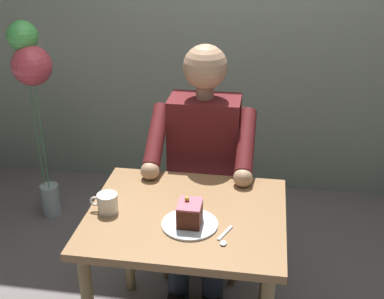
{
  "coord_description": "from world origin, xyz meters",
  "views": [
    {
      "loc": [
        -0.3,
        1.77,
        1.86
      ],
      "look_at": [
        -0.01,
        -0.1,
        0.96
      ],
      "focal_mm": 46.76,
      "sensor_mm": 36.0,
      "label": 1
    }
  ],
  "objects_px": {
    "dining_table": "(186,233)",
    "cake_slice": "(190,213)",
    "seated_person": "(202,165)",
    "dessert_spoon": "(224,238)",
    "chair": "(206,180)",
    "coffee_cup": "(107,203)",
    "balloon_display": "(32,79)"
  },
  "relations": [
    {
      "from": "dining_table",
      "to": "dessert_spoon",
      "type": "relative_size",
      "value": 5.92
    },
    {
      "from": "dining_table",
      "to": "seated_person",
      "type": "relative_size",
      "value": 0.65
    },
    {
      "from": "seated_person",
      "to": "coffee_cup",
      "type": "xyz_separation_m",
      "value": [
        0.33,
        0.54,
        0.07
      ]
    },
    {
      "from": "seated_person",
      "to": "cake_slice",
      "type": "bearing_deg",
      "value": 92.82
    },
    {
      "from": "chair",
      "to": "balloon_display",
      "type": "relative_size",
      "value": 0.69
    },
    {
      "from": "cake_slice",
      "to": "dessert_spoon",
      "type": "xyz_separation_m",
      "value": [
        -0.15,
        0.07,
        -0.05
      ]
    },
    {
      "from": "coffee_cup",
      "to": "dining_table",
      "type": "bearing_deg",
      "value": -172.75
    },
    {
      "from": "chair",
      "to": "cake_slice",
      "type": "relative_size",
      "value": 7.87
    },
    {
      "from": "cake_slice",
      "to": "chair",
      "type": "bearing_deg",
      "value": -87.81
    },
    {
      "from": "coffee_cup",
      "to": "balloon_display",
      "type": "distance_m",
      "value": 1.23
    },
    {
      "from": "dining_table",
      "to": "dessert_spoon",
      "type": "bearing_deg",
      "value": 137.07
    },
    {
      "from": "coffee_cup",
      "to": "balloon_display",
      "type": "relative_size",
      "value": 0.09
    },
    {
      "from": "balloon_display",
      "to": "seated_person",
      "type": "bearing_deg",
      "value": 159.23
    },
    {
      "from": "chair",
      "to": "coffee_cup",
      "type": "relative_size",
      "value": 7.39
    },
    {
      "from": "dining_table",
      "to": "balloon_display",
      "type": "bearing_deg",
      "value": -40.14
    },
    {
      "from": "chair",
      "to": "coffee_cup",
      "type": "bearing_deg",
      "value": 65.04
    },
    {
      "from": "dining_table",
      "to": "cake_slice",
      "type": "xyz_separation_m",
      "value": [
        -0.03,
        0.09,
        0.16
      ]
    },
    {
      "from": "dining_table",
      "to": "seated_person",
      "type": "distance_m",
      "value": 0.51
    },
    {
      "from": "chair",
      "to": "seated_person",
      "type": "distance_m",
      "value": 0.25
    },
    {
      "from": "chair",
      "to": "balloon_display",
      "type": "bearing_deg",
      "value": -12.56
    },
    {
      "from": "balloon_display",
      "to": "coffee_cup",
      "type": "bearing_deg",
      "value": 128.15
    },
    {
      "from": "dining_table",
      "to": "balloon_display",
      "type": "height_order",
      "value": "balloon_display"
    },
    {
      "from": "dining_table",
      "to": "balloon_display",
      "type": "xyz_separation_m",
      "value": [
        1.08,
        -0.91,
        0.35
      ]
    },
    {
      "from": "dessert_spoon",
      "to": "balloon_display",
      "type": "bearing_deg",
      "value": -40.55
    },
    {
      "from": "cake_slice",
      "to": "dessert_spoon",
      "type": "relative_size",
      "value": 0.81
    },
    {
      "from": "chair",
      "to": "seated_person",
      "type": "height_order",
      "value": "seated_person"
    },
    {
      "from": "chair",
      "to": "seated_person",
      "type": "relative_size",
      "value": 0.7
    },
    {
      "from": "chair",
      "to": "seated_person",
      "type": "bearing_deg",
      "value": 90.0
    },
    {
      "from": "chair",
      "to": "seated_person",
      "type": "xyz_separation_m",
      "value": [
        0.0,
        0.17,
        0.18
      ]
    },
    {
      "from": "dessert_spoon",
      "to": "balloon_display",
      "type": "height_order",
      "value": "balloon_display"
    },
    {
      "from": "dessert_spoon",
      "to": "dining_table",
      "type": "bearing_deg",
      "value": -42.93
    },
    {
      "from": "balloon_display",
      "to": "cake_slice",
      "type": "bearing_deg",
      "value": 137.93
    }
  ]
}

